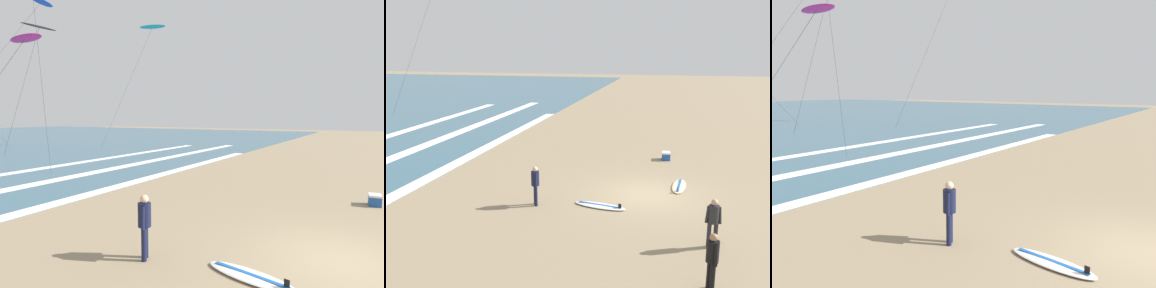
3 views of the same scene
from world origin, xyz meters
The scene contains 8 objects.
ground_plane centered at (0.00, 0.00, 0.00)m, with size 160.00×160.00×0.00m, color #937F60.
wave_foam_shoreline centered at (1.36, 10.37, 0.01)m, with size 37.53×0.79×0.01m, color white.
surfer_background_far centered at (-6.91, -2.14, 0.96)m, with size 0.51×0.32×1.60m.
surfer_left_near centered at (-4.38, -2.37, 0.96)m, with size 0.32×0.51×1.60m.
surfer_right_near centered at (-2.23, 4.20, 0.96)m, with size 0.50×0.32×1.60m.
surfboard_near_water centered at (-1.85, 1.65, 0.05)m, with size 0.97×2.17×0.25m.
surfboard_foreground_flat centered at (1.32, -1.40, 0.05)m, with size 2.14×0.77×0.25m.
cooler_box centered at (5.97, -0.71, 0.22)m, with size 0.64×0.48×0.44m.
Camera 2 is at (-17.02, -0.99, 6.15)m, focal length 38.72 mm.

